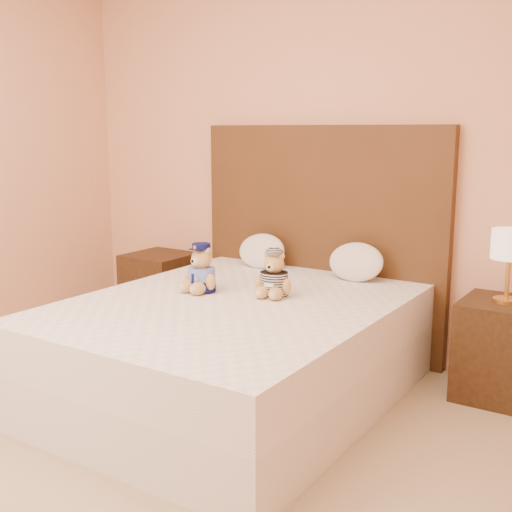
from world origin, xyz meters
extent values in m
cube|color=tan|center=(0.00, 0.00, 0.00)|extent=(4.00, 4.50, 0.00)
cube|color=#E09F7A|center=(0.00, 2.25, 1.35)|extent=(4.00, 0.04, 2.70)
cube|color=white|center=(0.00, 1.20, 0.15)|extent=(1.60, 2.00, 0.30)
cube|color=white|center=(0.00, 1.20, 0.43)|extent=(1.60, 2.00, 0.25)
cube|color=#4A2D16|center=(0.00, 2.21, 0.75)|extent=(1.75, 0.08, 1.50)
cube|color=#3C2813|center=(-1.25, 2.00, 0.28)|extent=(0.45, 0.45, 0.55)
cube|color=#3C2813|center=(1.25, 2.00, 0.28)|extent=(0.45, 0.45, 0.55)
cylinder|color=gold|center=(1.25, 2.00, 0.56)|extent=(0.14, 0.14, 0.02)
cylinder|color=gold|center=(1.25, 2.00, 0.69)|extent=(0.02, 0.02, 0.26)
cylinder|color=beige|center=(1.25, 2.00, 0.87)|extent=(0.20, 0.20, 0.16)
ellipsoid|color=white|center=(-0.35, 2.03, 0.67)|extent=(0.35, 0.23, 0.25)
ellipsoid|color=white|center=(0.35, 2.03, 0.68)|extent=(0.36, 0.23, 0.25)
camera|label=1|loc=(1.96, -1.56, 1.47)|focal=45.00mm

